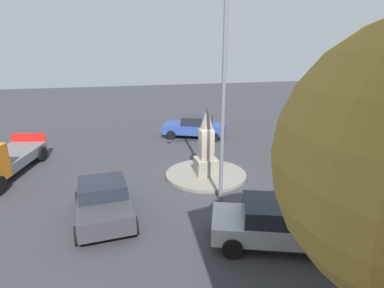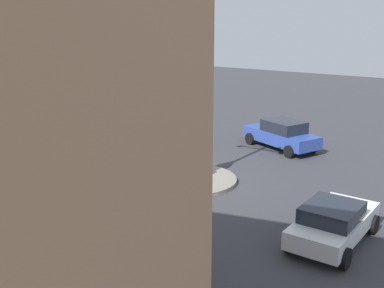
# 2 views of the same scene
# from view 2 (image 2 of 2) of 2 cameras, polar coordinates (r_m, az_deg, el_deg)

# --- Properties ---
(ground_plane) EXTENTS (80.00, 80.00, 0.00)m
(ground_plane) POSITION_cam_2_polar(r_m,az_deg,el_deg) (20.79, -0.21, -4.46)
(ground_plane) COLOR #38383D
(traffic_island) EXTENTS (4.03, 4.03, 0.16)m
(traffic_island) POSITION_cam_2_polar(r_m,az_deg,el_deg) (20.76, -0.21, -4.25)
(traffic_island) COLOR gray
(traffic_island) RESTS_ON ground
(monument) EXTENTS (1.06, 1.06, 3.33)m
(monument) POSITION_cam_2_polar(r_m,az_deg,el_deg) (20.32, -0.21, -0.40)
(monument) COLOR gray
(monument) RESTS_ON traffic_island
(streetlamp) EXTENTS (2.73, 0.28, 8.56)m
(streetlamp) POSITION_cam_2_polar(r_m,az_deg,el_deg) (17.62, -5.30, 8.91)
(streetlamp) COLOR slate
(streetlamp) RESTS_ON ground
(car_dark_grey_parked_left) EXTENTS (2.32, 3.94, 1.48)m
(car_dark_grey_parked_left) POSITION_cam_2_polar(r_m,az_deg,el_deg) (21.48, -15.61, -2.27)
(car_dark_grey_parked_left) COLOR #38383D
(car_dark_grey_parked_left) RESTS_ON ground
(car_blue_passing) EXTENTS (4.65, 3.31, 1.56)m
(car_blue_passing) POSITION_cam_2_polar(r_m,az_deg,el_deg) (25.95, 10.64, 1.15)
(car_blue_passing) COLOR #2D479E
(car_blue_passing) RESTS_ON ground
(car_white_waiting) EXTENTS (2.10, 4.07, 1.36)m
(car_white_waiting) POSITION_cam_2_polar(r_m,az_deg,el_deg) (15.84, 16.49, -8.91)
(car_white_waiting) COLOR silver
(car_white_waiting) RESTS_ON ground
(car_silver_far_side) EXTENTS (4.74, 3.21, 1.48)m
(car_silver_far_side) POSITION_cam_2_polar(r_m,az_deg,el_deg) (15.74, -10.11, -8.42)
(car_silver_far_side) COLOR #B7BABF
(car_silver_far_side) RESTS_ON ground
(truck_orange_near_island) EXTENTS (3.41, 6.20, 2.04)m
(truck_orange_near_island) POSITION_cam_2_polar(r_m,az_deg,el_deg) (28.25, -15.52, 2.40)
(truck_orange_near_island) COLOR orange
(truck_orange_near_island) RESTS_ON ground
(tree_mid_cluster) EXTENTS (4.08, 4.08, 5.77)m
(tree_mid_cluster) POSITION_cam_2_polar(r_m,az_deg,el_deg) (10.36, -14.12, -3.93)
(tree_mid_cluster) COLOR brown
(tree_mid_cluster) RESTS_ON ground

